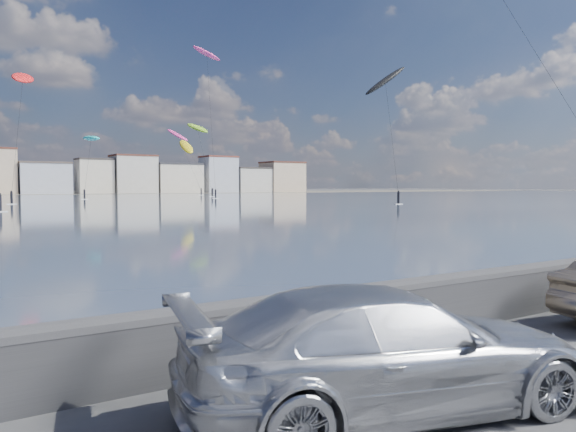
{
  "coord_description": "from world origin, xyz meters",
  "views": [
    {
      "loc": [
        -4.5,
        -4.65,
        2.76
      ],
      "look_at": [
        1.0,
        4.0,
        2.2
      ],
      "focal_mm": 35.0,
      "sensor_mm": 36.0,
      "label": 1
    }
  ],
  "objects": [
    {
      "name": "ground",
      "position": [
        0.0,
        0.0,
        0.0
      ],
      "size": [
        700.0,
        700.0,
        0.0
      ],
      "primitive_type": "plane",
      "color": "#333335",
      "rests_on": "ground"
    },
    {
      "name": "seawall",
      "position": [
        0.0,
        2.7,
        0.58
      ],
      "size": [
        400.0,
        0.36,
        1.08
      ],
      "color": "#28282B",
      "rests_on": "ground"
    },
    {
      "name": "car_silver",
      "position": [
        0.15,
        0.39,
        0.76
      ],
      "size": [
        5.58,
        3.24,
        1.52
      ],
      "primitive_type": "imported",
      "rotation": [
        0.0,
        0.0,
        1.34
      ],
      "color": "silver",
      "rests_on": "ground"
    },
    {
      "name": "kitesurfer_1",
      "position": [
        24.42,
        118.78,
        12.63
      ],
      "size": [
        6.16,
        15.47,
        13.61
      ],
      "color": "#19BFBF",
      "rests_on": "ground"
    },
    {
      "name": "kitesurfer_2",
      "position": [
        8.41,
        95.1,
        19.82
      ],
      "size": [
        6.97,
        15.18,
        22.2
      ],
      "color": "red",
      "rests_on": "ground"
    },
    {
      "name": "kitesurfer_3",
      "position": [
        52.42,
        127.34,
        16.99
      ],
      "size": [
        3.67,
        13.24,
        19.14
      ],
      "color": "#8CD826",
      "rests_on": "ground"
    },
    {
      "name": "kitesurfer_5",
      "position": [
        56.06,
        62.13,
        18.89
      ],
      "size": [
        8.26,
        8.78,
        22.04
      ],
      "color": "black",
      "rests_on": "ground"
    },
    {
      "name": "kitesurfer_8",
      "position": [
        55.69,
        148.98,
        16.82
      ],
      "size": [
        6.81,
        12.87,
        19.44
      ],
      "color": "#E5338C",
      "rests_on": "ground"
    },
    {
      "name": "kitesurfer_9",
      "position": [
        48.68,
        112.99,
        31.86
      ],
      "size": [
        8.93,
        14.26,
        33.82
      ],
      "color": "#E5338C",
      "rests_on": "ground"
    },
    {
      "name": "kitesurfer_12",
      "position": [
        62.35,
        159.01,
        14.55
      ],
      "size": [
        5.16,
        19.06,
        17.79
      ],
      "color": "yellow",
      "rests_on": "ground"
    }
  ]
}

